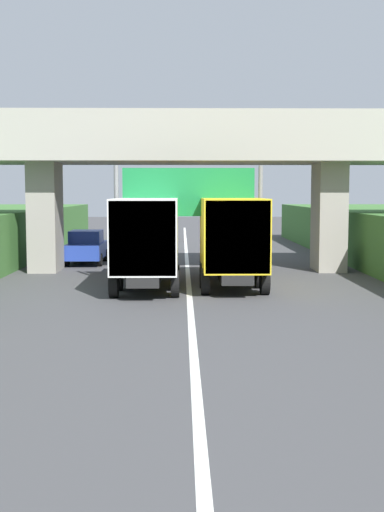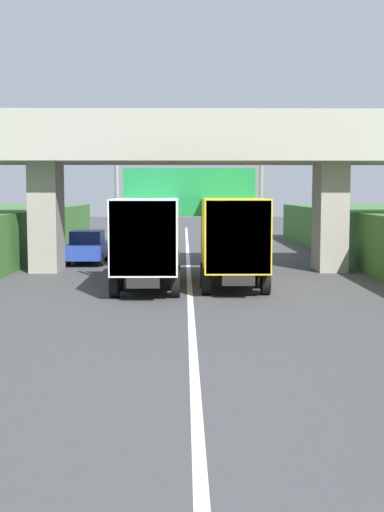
% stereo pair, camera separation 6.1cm
% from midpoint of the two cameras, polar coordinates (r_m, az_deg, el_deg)
% --- Properties ---
extents(lane_centre_stripe, '(0.20, 88.89, 0.01)m').
position_cam_midpoint_polar(lane_centre_stripe, '(25.36, -0.13, -2.85)').
color(lane_centre_stripe, white).
rests_on(lane_centre_stripe, ground).
extents(overpass_bridge, '(40.00, 4.80, 7.22)m').
position_cam_midpoint_polar(overpass_bridge, '(31.25, -0.24, 8.58)').
color(overpass_bridge, '#9E998E').
rests_on(overpass_bridge, ground).
extents(overhead_highway_sign, '(5.88, 0.18, 4.72)m').
position_cam_midpoint_polar(overhead_highway_sign, '(26.51, -0.16, 4.91)').
color(overhead_highway_sign, slate).
rests_on(overhead_highway_sign, ground).
extents(truck_orange, '(2.44, 7.30, 3.44)m').
position_cam_midpoint_polar(truck_orange, '(25.57, -3.67, 1.55)').
color(truck_orange, black).
rests_on(truck_orange, ground).
extents(truck_yellow, '(2.44, 7.30, 3.44)m').
position_cam_midpoint_polar(truck_yellow, '(26.17, 3.44, 1.64)').
color(truck_yellow, black).
rests_on(truck_yellow, ground).
extents(car_white, '(1.86, 4.10, 1.72)m').
position_cam_midpoint_polar(car_white, '(51.51, -2.26, 2.31)').
color(car_white, silver).
rests_on(car_white, ground).
extents(car_blue, '(1.86, 4.10, 1.72)m').
position_cam_midpoint_polar(car_blue, '(34.84, -8.81, 0.76)').
color(car_blue, '#233D9E').
rests_on(car_blue, ground).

